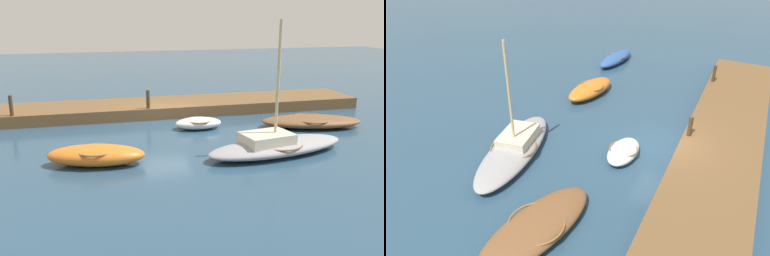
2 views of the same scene
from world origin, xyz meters
TOP-DOWN VIEW (x-y plane):
  - ground_plane at (0.00, 0.00)m, footprint 84.00×84.00m
  - dock_platform at (0.00, -2.27)m, footprint 23.77×3.48m
  - dinghy_white at (-1.36, 1.65)m, footprint 2.37×1.36m
  - sailboat_grey at (-3.44, 6.18)m, footprint 6.53×3.09m
  - motorboat_brown at (-6.99, 2.74)m, footprint 5.34×3.01m
  - rowboat_orange at (3.75, 5.69)m, footprint 3.94×2.21m
  - mooring_post_west at (0.79, -0.78)m, footprint 0.20×0.20m
  - mooring_post_mid_west at (7.66, -0.78)m, footprint 0.19×0.19m

SIDE VIEW (x-z plane):
  - ground_plane at x=0.00m, z-range 0.00..0.00m
  - dinghy_white at x=-1.36m, z-range 0.01..0.59m
  - motorboat_brown at x=-6.99m, z-range 0.01..0.61m
  - dock_platform at x=0.00m, z-range 0.00..0.64m
  - sailboat_grey at x=-3.44m, z-range -2.32..3.09m
  - rowboat_orange at x=3.75m, z-range 0.01..0.79m
  - mooring_post_west at x=0.79m, z-range 0.64..1.63m
  - mooring_post_mid_west at x=7.66m, z-range 0.64..1.67m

